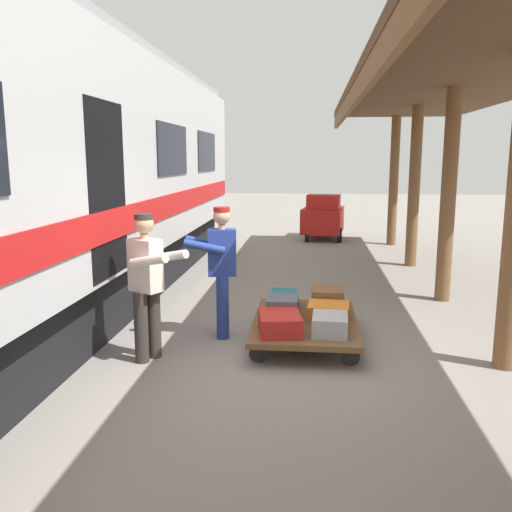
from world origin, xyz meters
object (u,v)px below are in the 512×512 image
suitcase_red_plastic (280,323)px  suitcase_orange_carryall (328,312)px  baggage_tug (323,217)px  suitcase_brown_leather (327,298)px  luggage_cart (305,322)px  porter_by_door (147,282)px  suitcase_slate_roller (282,308)px  porter_in_overalls (221,267)px  suitcase_gray_aluminum (330,324)px  suitcase_teal_softside (284,300)px

suitcase_red_plastic → suitcase_orange_carryall: suitcase_red_plastic is taller
baggage_tug → suitcase_orange_carryall: bearing=89.3°
suitcase_brown_leather → suitcase_orange_carryall: size_ratio=1.01×
luggage_cart → porter_by_door: 2.09m
suitcase_orange_carryall → suitcase_brown_leather: bearing=-90.0°
suitcase_slate_roller → suitcase_orange_carryall: size_ratio=0.89×
suitcase_brown_leather → porter_in_overalls: size_ratio=0.30×
suitcase_red_plastic → porter_in_overalls: size_ratio=0.37×
suitcase_slate_roller → baggage_tug: (-0.70, -8.91, 0.20)m
suitcase_gray_aluminum → porter_by_door: size_ratio=0.30×
suitcase_brown_leather → suitcase_slate_roller: bearing=42.7°
suitcase_red_plastic → baggage_tug: size_ratio=0.35×
suitcase_slate_roller → porter_in_overalls: bearing=-5.7°
suitcase_teal_softside → porter_in_overalls: bearing=29.9°
luggage_cart → suitcase_orange_carryall: 0.33m
luggage_cart → suitcase_red_plastic: size_ratio=3.09×
suitcase_gray_aluminum → porter_by_door: (2.08, 0.31, 0.53)m
suitcase_brown_leather → suitcase_red_plastic: bearing=61.5°
luggage_cart → suitcase_teal_softside: size_ratio=3.51×
suitcase_gray_aluminum → porter_by_door: bearing=8.4°
suitcase_orange_carryall → suitcase_red_plastic: bearing=42.7°
luggage_cart → suitcase_brown_leather: 0.64m
suitcase_slate_roller → suitcase_teal_softside: (-0.00, -0.54, -0.04)m
suitcase_slate_roller → suitcase_orange_carryall: suitcase_slate_roller is taller
porter_in_overalls → suitcase_brown_leather: bearing=-161.6°
suitcase_slate_roller → porter_by_door: (1.49, 0.85, 0.50)m
luggage_cart → porter_in_overalls: bearing=-4.2°
luggage_cart → porter_in_overalls: size_ratio=1.16×
suitcase_gray_aluminum → baggage_tug: bearing=-90.7°
luggage_cart → suitcase_teal_softside: 0.63m
suitcase_teal_softside → suitcase_gray_aluminum: bearing=118.5°
luggage_cart → suitcase_orange_carryall: suitcase_orange_carryall is taller
suitcase_gray_aluminum → baggage_tug: size_ratio=0.28×
suitcase_orange_carryall → baggage_tug: baggage_tug is taller
suitcase_teal_softside → suitcase_orange_carryall: (-0.59, 0.54, 0.00)m
suitcase_slate_roller → suitcase_brown_leather: bearing=-137.3°
luggage_cart → suitcase_orange_carryall: bearing=-180.0°
porter_by_door → luggage_cart: bearing=-154.6°
luggage_cart → porter_by_door: size_ratio=1.16×
suitcase_teal_softside → suitcase_brown_leather: bearing=180.0°
suitcase_teal_softside → suitcase_orange_carryall: suitcase_orange_carryall is taller
porter_by_door → baggage_tug: (-2.19, -9.76, -0.30)m
luggage_cart → suitcase_brown_leather: suitcase_brown_leather is taller
suitcase_teal_softside → porter_by_door: bearing=43.0°
porter_in_overalls → suitcase_gray_aluminum: bearing=155.9°
suitcase_slate_roller → suitcase_teal_softside: size_ratio=0.81×
suitcase_red_plastic → suitcase_brown_leather: bearing=-118.5°
suitcase_slate_roller → porter_by_door: bearing=29.6°
suitcase_red_plastic → suitcase_gray_aluminum: size_ratio=1.24×
luggage_cart → suitcase_teal_softside: suitcase_teal_softside is taller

